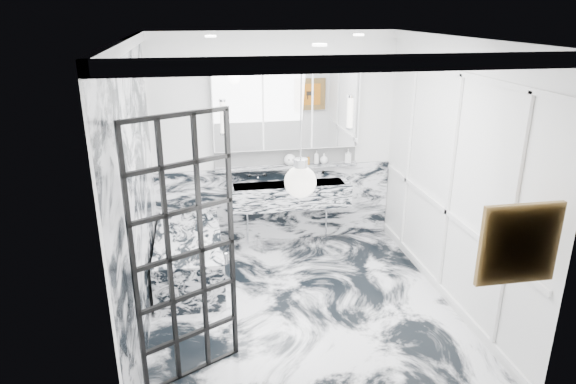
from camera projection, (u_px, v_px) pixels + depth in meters
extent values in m
plane|color=silver|center=(301.00, 307.00, 5.56)|extent=(3.60, 3.60, 0.00)
plane|color=white|center=(304.00, 38.00, 4.61)|extent=(3.60, 3.60, 0.00)
plane|color=white|center=(275.00, 141.00, 6.75)|extent=(3.60, 0.00, 3.60)
plane|color=white|center=(358.00, 272.00, 3.42)|extent=(3.60, 0.00, 3.60)
plane|color=white|center=(136.00, 195.00, 4.81)|extent=(0.00, 3.60, 3.60)
plane|color=white|center=(452.00, 176.00, 5.35)|extent=(0.00, 3.60, 3.60)
cube|color=silver|center=(275.00, 204.00, 7.02)|extent=(3.18, 0.05, 1.05)
cube|color=silver|center=(138.00, 201.00, 4.84)|extent=(0.02, 3.56, 2.68)
cube|color=white|center=(450.00, 185.00, 5.38)|extent=(0.03, 3.40, 2.30)
imported|color=#8C5919|center=(316.00, 157.00, 6.83)|extent=(0.09, 0.09, 0.18)
imported|color=#4C4C51|center=(348.00, 156.00, 6.91)|extent=(0.10, 0.10, 0.18)
imported|color=silver|center=(324.00, 158.00, 6.86)|extent=(0.12, 0.12, 0.14)
sphere|color=white|center=(290.00, 160.00, 6.78)|extent=(0.16, 0.16, 0.16)
cylinder|color=#8C5919|center=(308.00, 161.00, 6.83)|extent=(0.04, 0.04, 0.10)
cylinder|color=silver|center=(204.00, 255.00, 5.39)|extent=(0.08, 0.08, 0.12)
cube|color=orange|center=(519.00, 244.00, 3.63)|extent=(0.51, 0.05, 0.51)
sphere|color=white|center=(300.00, 182.00, 3.66)|extent=(0.23, 0.23, 0.23)
cube|color=silver|center=(289.00, 195.00, 6.77)|extent=(1.60, 0.45, 0.30)
cube|color=silver|center=(287.00, 167.00, 6.81)|extent=(1.90, 0.14, 0.04)
cube|color=white|center=(286.00, 156.00, 6.82)|extent=(1.90, 0.03, 0.23)
cube|color=white|center=(287.00, 110.00, 6.56)|extent=(1.90, 0.16, 1.00)
cylinder|color=white|center=(223.00, 117.00, 6.35)|extent=(0.07, 0.07, 0.40)
cylinder|color=white|center=(350.00, 113.00, 6.63)|extent=(0.07, 0.07, 0.40)
cube|color=silver|center=(190.00, 256.00, 6.09)|extent=(0.75, 1.65, 0.55)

